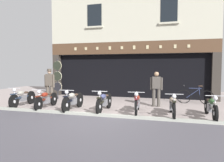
{
  "coord_description": "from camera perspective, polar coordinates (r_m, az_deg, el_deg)",
  "views": [
    {
      "loc": [
        2.71,
        -7.49,
        1.85
      ],
      "look_at": [
        -0.28,
        2.67,
        1.15
      ],
      "focal_mm": 34.97,
      "sensor_mm": 36.0,
      "label": 1
    }
  ],
  "objects": [
    {
      "name": "motorcycle_far_left",
      "position": [
        11.0,
        -22.33,
        -3.95
      ],
      "size": [
        0.62,
        1.96,
        0.91
      ],
      "rotation": [
        0.0,
        0.0,
        3.21
      ],
      "color": "black",
      "rests_on": "ground"
    },
    {
      "name": "motorcycle_right",
      "position": [
        8.47,
        15.54,
        -6.04
      ],
      "size": [
        0.62,
        1.98,
        0.91
      ],
      "rotation": [
        0.0,
        0.0,
        3.23
      ],
      "color": "black",
      "rests_on": "ground"
    },
    {
      "name": "motorcycle_left",
      "position": [
        10.1,
        -16.8,
        -4.53
      ],
      "size": [
        0.62,
        2.04,
        0.9
      ],
      "rotation": [
        0.0,
        0.0,
        3.24
      ],
      "color": "black",
      "rests_on": "ground"
    },
    {
      "name": "motorcycle_center_right",
      "position": [
        8.72,
        6.59,
        -5.6
      ],
      "size": [
        0.62,
        2.04,
        0.93
      ],
      "rotation": [
        0.0,
        0.0,
        3.26
      ],
      "color": "black",
      "rests_on": "ground"
    },
    {
      "name": "advert_board_near",
      "position": [
        12.97,
        9.98,
        2.88
      ],
      "size": [
        0.66,
        0.03,
        1.09
      ],
      "color": "silver"
    },
    {
      "name": "salesman_left",
      "position": [
        11.69,
        -16.0,
        -0.7
      ],
      "size": [
        0.56,
        0.34,
        1.74
      ],
      "rotation": [
        0.0,
        0.0,
        3.18
      ],
      "color": "brown",
      "rests_on": "ground"
    },
    {
      "name": "motorcycle_center",
      "position": [
        8.98,
        -2.05,
        -5.31
      ],
      "size": [
        0.62,
        2.1,
        0.93
      ],
      "rotation": [
        0.0,
        0.0,
        3.18
      ],
      "color": "black",
      "rests_on": "ground"
    },
    {
      "name": "motorcycle_far_right",
      "position": [
        8.63,
        24.44,
        -6.12
      ],
      "size": [
        0.62,
        2.03,
        0.91
      ],
      "rotation": [
        0.0,
        0.0,
        3.2
      ],
      "color": "black",
      "rests_on": "ground"
    },
    {
      "name": "motorcycle_center_left",
      "position": [
        9.42,
        -10.13,
        -4.93
      ],
      "size": [
        0.62,
        2.01,
        0.93
      ],
      "rotation": [
        0.0,
        0.0,
        3.17
      ],
      "color": "black",
      "rests_on": "ground"
    },
    {
      "name": "ground",
      "position": [
        7.29,
        -6.11,
        -11.23
      ],
      "size": [
        21.96,
        22.0,
        0.18
      ],
      "color": "gray"
    },
    {
      "name": "tyre_sign_pole",
      "position": [
        12.77,
        -14.07,
        1.15
      ],
      "size": [
        0.54,
        0.06,
        2.29
      ],
      "color": "#232328",
      "rests_on": "ground"
    },
    {
      "name": "shop_facade",
      "position": [
        14.72,
        5.81,
        3.53
      ],
      "size": [
        10.26,
        4.42,
        6.73
      ],
      "color": "black",
      "rests_on": "ground"
    },
    {
      "name": "leaning_bicycle",
      "position": [
        11.66,
        20.94,
        -3.75
      ],
      "size": [
        1.76,
        0.5,
        0.94
      ],
      "rotation": [
        0.0,
        0.0,
        1.55
      ],
      "color": "black",
      "rests_on": "ground"
    },
    {
      "name": "shopkeeper_center",
      "position": [
        10.24,
        11.52,
        -1.64
      ],
      "size": [
        0.56,
        0.27,
        1.61
      ],
      "rotation": [
        0.0,
        0.0,
        3.26
      ],
      "color": "#47423D",
      "rests_on": "ground"
    }
  ]
}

